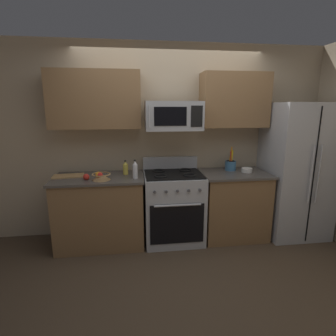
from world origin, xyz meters
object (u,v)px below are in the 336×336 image
at_px(prep_bowl, 247,170).
at_px(refrigerator, 296,171).
at_px(fruit_basket, 101,176).
at_px(utensil_crock, 230,165).
at_px(microwave, 173,116).
at_px(bottle_vinegar, 135,170).
at_px(range_oven, 173,206).
at_px(bottle_oil, 126,168).
at_px(apple_loose, 86,177).
at_px(cutting_board, 68,176).

bearing_deg(prep_bowl, refrigerator, -2.12).
xyz_separation_m(fruit_basket, prep_bowl, (1.91, 0.15, -0.02)).
bearing_deg(refrigerator, utensil_crock, 169.77).
bearing_deg(microwave, utensil_crock, 7.85).
bearing_deg(bottle_vinegar, refrigerator, 2.79).
bearing_deg(bottle_vinegar, microwave, 17.24).
relative_size(range_oven, refrigerator, 0.60).
distance_m(microwave, bottle_oil, 0.91).
xyz_separation_m(refrigerator, bottle_vinegar, (-2.20, -0.11, 0.10)).
height_order(fruit_basket, prep_bowl, fruit_basket).
xyz_separation_m(refrigerator, apple_loose, (-2.79, -0.11, 0.04)).
distance_m(utensil_crock, prep_bowl, 0.23).
height_order(apple_loose, prep_bowl, apple_loose).
bearing_deg(refrigerator, microwave, 178.46).
relative_size(microwave, fruit_basket, 3.15).
bearing_deg(refrigerator, bottle_oil, 177.32).
distance_m(refrigerator, cutting_board, 3.04).
height_order(refrigerator, apple_loose, refrigerator).
bearing_deg(fruit_basket, prep_bowl, 4.63).
distance_m(fruit_basket, bottle_vinegar, 0.42).
bearing_deg(bottle_vinegar, bottle_oil, 119.60).
distance_m(utensil_crock, fruit_basket, 1.75).
height_order(refrigerator, bottle_oil, refrigerator).
height_order(microwave, cutting_board, microwave).
bearing_deg(apple_loose, bottle_oil, 24.99).
xyz_separation_m(apple_loose, bottle_oil, (0.46, 0.22, 0.05)).
xyz_separation_m(microwave, apple_loose, (-1.08, -0.15, -0.71)).
bearing_deg(range_oven, refrigerator, -0.58).
bearing_deg(cutting_board, range_oven, -3.09).
height_order(microwave, utensil_crock, microwave).
bearing_deg(fruit_basket, refrigerator, 2.83).
relative_size(range_oven, bottle_vinegar, 4.66).
distance_m(apple_loose, bottle_vinegar, 0.59).
relative_size(cutting_board, prep_bowl, 2.57).
distance_m(fruit_basket, cutting_board, 0.48).
bearing_deg(cutting_board, utensil_crock, 1.86).
xyz_separation_m(cutting_board, bottle_vinegar, (0.84, -0.20, 0.10)).
bearing_deg(bottle_oil, refrigerator, -2.68).
relative_size(apple_loose, bottle_vinegar, 0.33).
bearing_deg(utensil_crock, cutting_board, -178.14).
xyz_separation_m(bottle_vinegar, prep_bowl, (1.50, 0.13, -0.08)).
relative_size(bottle_oil, prep_bowl, 1.27).
xyz_separation_m(microwave, utensil_crock, (0.82, 0.11, -0.68)).
relative_size(microwave, utensil_crock, 2.14).
distance_m(bottle_vinegar, bottle_oil, 0.25).
xyz_separation_m(cutting_board, prep_bowl, (2.34, -0.06, 0.02)).
bearing_deg(range_oven, fruit_basket, -170.81).
relative_size(fruit_basket, prep_bowl, 1.53).
bearing_deg(utensil_crock, prep_bowl, -36.01).
distance_m(utensil_crock, bottle_vinegar, 1.34).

